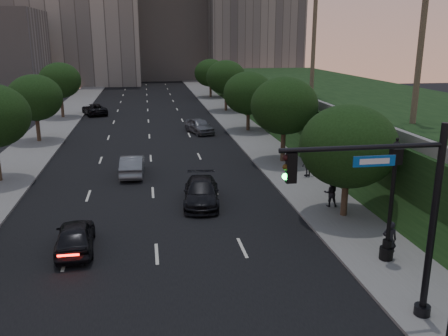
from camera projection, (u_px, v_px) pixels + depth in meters
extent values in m
plane|color=black|center=(161.00, 315.00, 16.93)|extent=(160.00, 160.00, 0.00)
cube|color=black|center=(150.00, 141.00, 45.46)|extent=(16.00, 140.00, 0.02)
cube|color=slate|center=(254.00, 136.00, 47.05)|extent=(4.50, 140.00, 0.15)
cube|color=slate|center=(38.00, 144.00, 43.83)|extent=(4.50, 140.00, 0.15)
cube|color=black|center=(375.00, 117.00, 46.47)|extent=(18.00, 90.00, 4.00)
cube|color=slate|center=(293.00, 95.00, 44.51)|extent=(0.35, 90.00, 0.70)
cube|color=gray|center=(74.00, 5.00, 97.96)|extent=(26.00, 20.00, 32.00)
cube|color=gray|center=(169.00, 22.00, 111.40)|extent=(22.00, 18.00, 26.00)
cylinder|color=#38281C|center=(345.00, 193.00, 25.77)|extent=(0.36, 0.36, 2.86)
ellipsoid|color=black|center=(348.00, 146.00, 25.08)|extent=(5.20, 5.20, 4.42)
cylinder|color=#38281C|center=(283.00, 143.00, 37.14)|extent=(0.36, 0.36, 3.21)
ellipsoid|color=black|center=(284.00, 106.00, 36.36)|extent=(5.20, 5.20, 4.42)
cylinder|color=#38281C|center=(248.00, 118.00, 49.54)|extent=(0.36, 0.36, 2.86)
ellipsoid|color=black|center=(248.00, 93.00, 48.85)|extent=(5.20, 5.20, 4.42)
cylinder|color=#38281C|center=(226.00, 100.00, 62.81)|extent=(0.36, 0.36, 3.21)
ellipsoid|color=black|center=(226.00, 77.00, 62.03)|extent=(5.20, 5.20, 4.42)
cylinder|color=#38281C|center=(211.00, 89.00, 77.12)|extent=(0.36, 0.36, 2.86)
ellipsoid|color=black|center=(210.00, 73.00, 76.43)|extent=(5.20, 5.20, 4.42)
cylinder|color=#38281C|center=(38.00, 127.00, 44.40)|extent=(0.36, 0.36, 2.99)
ellipsoid|color=black|center=(35.00, 98.00, 43.67)|extent=(5.00, 5.00, 4.25)
cylinder|color=#38281C|center=(62.00, 105.00, 57.68)|extent=(0.36, 0.36, 3.26)
ellipsoid|color=black|center=(60.00, 80.00, 56.89)|extent=(5.00, 5.00, 4.25)
cylinder|color=#4C4233|center=(422.00, 31.00, 30.32)|extent=(0.40, 0.40, 12.00)
cylinder|color=#4C4233|center=(315.00, 19.00, 44.97)|extent=(0.40, 0.40, 14.50)
cylinder|color=black|center=(433.00, 226.00, 15.84)|extent=(0.24, 0.24, 7.00)
cylinder|color=black|center=(422.00, 312.00, 16.70)|extent=(0.56, 0.56, 0.50)
cylinder|color=black|center=(363.00, 148.00, 14.67)|extent=(5.40, 0.16, 0.16)
cube|color=black|center=(291.00, 168.00, 14.45)|extent=(0.32, 0.22, 0.95)
sphere|color=black|center=(286.00, 158.00, 14.34)|extent=(0.20, 0.20, 0.20)
sphere|color=#3F2B0A|center=(286.00, 167.00, 14.42)|extent=(0.20, 0.20, 0.20)
sphere|color=#19F24C|center=(285.00, 177.00, 14.50)|extent=(0.20, 0.20, 0.20)
cube|color=#0D56B2|center=(374.00, 161.00, 14.85)|extent=(1.40, 0.05, 0.35)
cylinder|color=black|center=(386.00, 255.00, 20.86)|extent=(0.60, 0.60, 0.70)
cylinder|color=black|center=(387.00, 244.00, 20.72)|extent=(0.40, 0.40, 0.40)
cylinder|color=black|center=(391.00, 202.00, 20.20)|extent=(0.18, 0.18, 3.60)
cube|color=black|center=(396.00, 156.00, 19.66)|extent=(0.42, 0.42, 0.70)
cone|color=black|center=(397.00, 144.00, 19.52)|extent=(0.64, 0.64, 0.35)
sphere|color=black|center=(398.00, 139.00, 19.47)|extent=(0.14, 0.14, 0.14)
imported|color=black|center=(75.00, 236.00, 21.90)|extent=(1.96, 4.33, 1.44)
imported|color=slate|center=(132.00, 165.00, 33.90)|extent=(1.73, 4.55, 1.48)
imported|color=black|center=(94.00, 109.00, 60.42)|extent=(3.91, 5.65, 1.43)
imported|color=black|center=(201.00, 192.00, 28.08)|extent=(2.61, 5.24, 1.46)
imported|color=#5A5D62|center=(199.00, 126.00, 48.83)|extent=(3.06, 4.91, 1.56)
imported|color=black|center=(389.00, 240.00, 20.75)|extent=(0.71, 0.54, 1.75)
imported|color=black|center=(331.00, 193.00, 27.24)|extent=(0.89, 0.75, 1.62)
imported|color=black|center=(308.00, 165.00, 33.12)|extent=(1.01, 0.63, 1.59)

